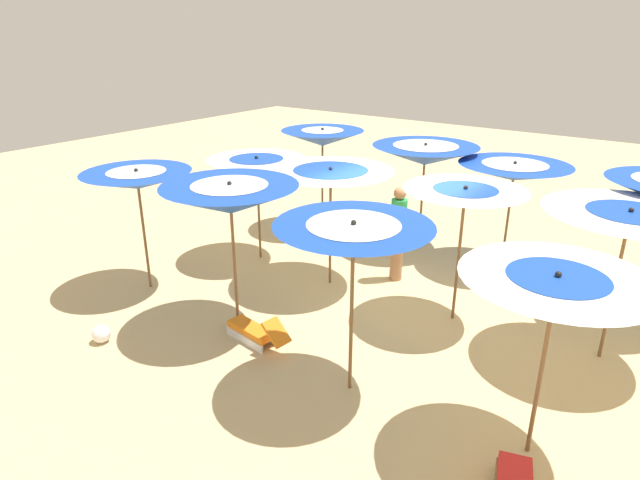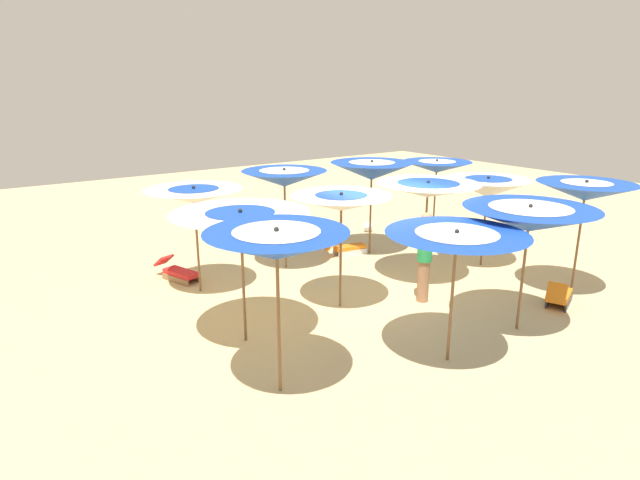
{
  "view_description": "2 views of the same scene",
  "coord_description": "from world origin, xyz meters",
  "views": [
    {
      "loc": [
        -7.94,
        -4.13,
        4.6
      ],
      "look_at": [
        -0.5,
        1.29,
        0.97
      ],
      "focal_mm": 30.37,
      "sensor_mm": 36.0,
      "label": 1
    },
    {
      "loc": [
        7.57,
        -7.23,
        4.24
      ],
      "look_at": [
        -1.42,
        -0.77,
        0.99
      ],
      "focal_mm": 29.45,
      "sensor_mm": 36.0,
      "label": 2
    }
  ],
  "objects": [
    {
      "name": "ground",
      "position": [
        0.0,
        0.0,
        -0.02
      ],
      "size": [
        36.75,
        36.75,
        0.04
      ],
      "primitive_type": "cube",
      "color": "#D1B57F"
    },
    {
      "name": "beach_umbrella_6",
      "position": [
        -0.21,
        1.26,
        2.08
      ],
      "size": [
        2.28,
        2.28,
        2.29
      ],
      "color": "brown",
      "rests_on": "ground"
    },
    {
      "name": "beach_umbrella_9",
      "position": [
        -2.73,
        -0.84,
        2.19
      ],
      "size": [
        1.99,
        1.99,
        2.43
      ],
      "color": "brown",
      "rests_on": "ground"
    },
    {
      "name": "beach_umbrella_4",
      "position": [
        0.1,
        -3.45,
        2.1
      ],
      "size": [
        2.29,
        2.29,
        2.34
      ],
      "color": "brown",
      "rests_on": "ground"
    },
    {
      "name": "beach_umbrella_1",
      "position": [
        2.62,
        -1.13,
        1.97
      ],
      "size": [
        2.17,
        2.17,
        2.19
      ],
      "color": "brown",
      "rests_on": "ground"
    },
    {
      "name": "beach_ball",
      "position": [
        -4.05,
        2.93,
        0.14
      ],
      "size": [
        0.29,
        0.29,
        0.29
      ],
      "primitive_type": "sphere",
      "color": "white",
      "rests_on": "ground"
    },
    {
      "name": "beach_umbrella_2",
      "position": [
        2.59,
        0.76,
        2.06
      ],
      "size": [
        2.27,
        2.27,
        2.33
      ],
      "color": "brown",
      "rests_on": "ground"
    },
    {
      "name": "beach_umbrella_3",
      "position": [
        2.24,
        3.21,
        2.2
      ],
      "size": [
        1.93,
        1.93,
        2.45
      ],
      "color": "brown",
      "rests_on": "ground"
    },
    {
      "name": "beach_umbrella_11",
      "position": [
        -2.36,
        3.92,
        2.09
      ],
      "size": [
        1.92,
        1.92,
        2.3
      ],
      "color": "brown",
      "rests_on": "ground"
    },
    {
      "name": "beach_umbrella_5",
      "position": [
        -0.11,
        -1.21,
        2.12
      ],
      "size": [
        1.92,
        1.92,
        2.33
      ],
      "color": "brown",
      "rests_on": "ground"
    },
    {
      "name": "beachgoer_0",
      "position": [
        0.68,
        0.32,
        0.99
      ],
      "size": [
        0.3,
        0.3,
        1.86
      ],
      "rotation": [
        0.0,
        0.0,
        5.85
      ],
      "color": "#A3704C",
      "rests_on": "ground"
    },
    {
      "name": "lounger_0",
      "position": [
        2.44,
        2.38,
        0.2
      ],
      "size": [
        0.74,
        1.13,
        0.59
      ],
      "rotation": [
        0.0,
        0.0,
        8.23
      ],
      "color": "#333338",
      "rests_on": "ground"
    },
    {
      "name": "beach_umbrella_10",
      "position": [
        -2.42,
        1.57,
        2.19
      ],
      "size": [
        2.1,
        2.1,
        2.46
      ],
      "color": "brown",
      "rests_on": "ground"
    },
    {
      "name": "beach_umbrella_7",
      "position": [
        -0.08,
        3.17,
        1.94
      ],
      "size": [
        2.0,
        2.0,
        2.21
      ],
      "color": "brown",
      "rests_on": "ground"
    },
    {
      "name": "beach_umbrella_8",
      "position": [
        -2.51,
        -3.16,
        2.09
      ],
      "size": [
        2.0,
        2.0,
        2.3
      ],
      "color": "brown",
      "rests_on": "ground"
    },
    {
      "name": "lounger_1",
      "position": [
        -2.64,
        0.98,
        0.2
      ],
      "size": [
        0.47,
        1.24,
        0.55
      ],
      "rotation": [
        0.0,
        0.0,
        7.72
      ],
      "color": "silver",
      "rests_on": "ground"
    }
  ]
}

